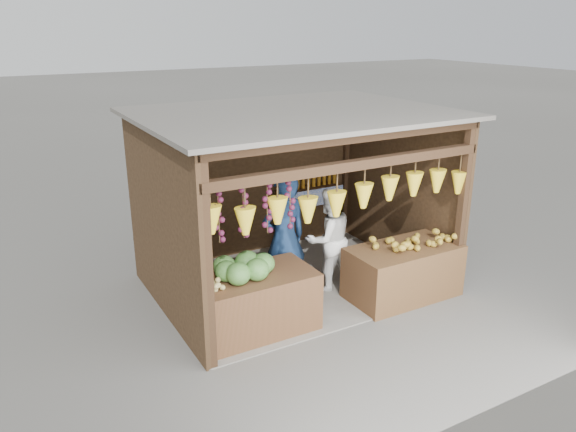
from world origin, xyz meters
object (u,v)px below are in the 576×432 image
object	(u,v)px
counter_right	(403,272)
vendor_seated	(188,248)
counter_left	(251,304)
woman_standing	(328,239)
man_standing	(284,238)

from	to	relation	value
counter_right	vendor_seated	size ratio (longest dim) A/B	1.42
counter_left	counter_right	xyz separation A→B (m)	(2.38, -0.18, -0.01)
counter_right	woman_standing	size ratio (longest dim) A/B	1.04
man_standing	vendor_seated	world-z (taller)	man_standing
counter_left	woman_standing	xyz separation A→B (m)	(1.58, 0.61, 0.39)
counter_right	counter_left	bearing A→B (deg)	175.66
vendor_seated	man_standing	bearing A→B (deg)	174.32
man_standing	woman_standing	distance (m)	0.77
counter_left	vendor_seated	world-z (taller)	vendor_seated
counter_right	vendor_seated	world-z (taller)	vendor_seated
counter_right	woman_standing	distance (m)	1.19
counter_left	counter_right	world-z (taller)	counter_left
counter_left	vendor_seated	bearing A→B (deg)	110.79
counter_left	counter_right	size ratio (longest dim) A/B	1.02
counter_left	man_standing	distance (m)	1.16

